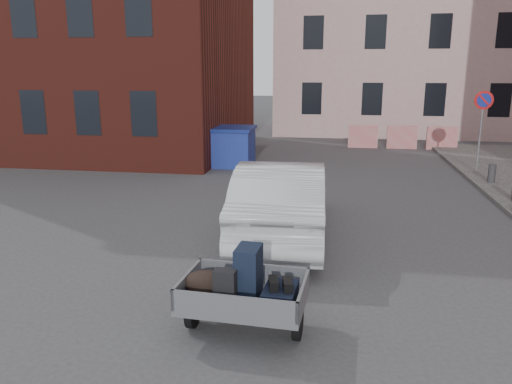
# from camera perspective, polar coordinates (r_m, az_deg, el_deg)

# --- Properties ---
(ground) EXTENTS (120.00, 120.00, 0.00)m
(ground) POSITION_cam_1_polar(r_m,az_deg,el_deg) (8.66, -0.64, -9.50)
(ground) COLOR #38383A
(ground) RESTS_ON ground
(building_pink) EXTENTS (16.00, 8.00, 14.00)m
(building_pink) POSITION_cam_1_polar(r_m,az_deg,el_deg) (30.40, 19.20, 19.84)
(building_pink) COLOR #C19B94
(building_pink) RESTS_ON ground
(far_building) EXTENTS (6.00, 6.00, 8.00)m
(far_building) POSITION_cam_1_polar(r_m,az_deg,el_deg) (36.71, -27.05, 13.25)
(far_building) COLOR maroon
(far_building) RESTS_ON ground
(no_parking_sign) EXTENTS (0.60, 0.09, 2.65)m
(no_parking_sign) POSITION_cam_1_polar(r_m,az_deg,el_deg) (17.98, 24.45, 8.08)
(no_parking_sign) COLOR gray
(no_parking_sign) RESTS_ON sidewalk
(barriers) EXTENTS (4.70, 0.18, 1.00)m
(barriers) POSITION_cam_1_polar(r_m,az_deg,el_deg) (23.19, 16.34, 6.01)
(barriers) COLOR red
(barriers) RESTS_ON ground
(trailer) EXTENTS (1.66, 1.85, 1.20)m
(trailer) POSITION_cam_1_polar(r_m,az_deg,el_deg) (6.67, -1.48, -11.19)
(trailer) COLOR black
(trailer) RESTS_ON ground
(dumpster) EXTENTS (3.37, 1.76, 1.41)m
(dumpster) POSITION_cam_1_polar(r_m,az_deg,el_deg) (18.50, -5.47, 5.30)
(dumpster) COLOR #1F3296
(dumpster) RESTS_ON ground
(silver_car) EXTENTS (1.96, 4.99, 1.62)m
(silver_car) POSITION_cam_1_polar(r_m,az_deg,el_deg) (10.35, 2.94, -0.86)
(silver_car) COLOR silver
(silver_car) RESTS_ON ground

